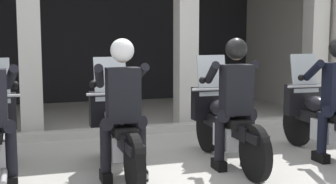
{
  "coord_description": "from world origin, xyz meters",
  "views": [
    {
      "loc": [
        -1.75,
        -5.46,
        1.65
      ],
      "look_at": [
        0.0,
        0.12,
        0.91
      ],
      "focal_mm": 50.37,
      "sensor_mm": 36.0,
      "label": 1
    }
  ],
  "objects_px": {
    "motorcycle_center_left": "(118,131)",
    "police_officer_center_left": "(123,97)",
    "police_officer_center_right": "(235,92)",
    "motorcycle_far_right": "(322,119)",
    "motorcycle_center_right": "(225,124)"
  },
  "relations": [
    {
      "from": "motorcycle_center_left",
      "to": "police_officer_center_left",
      "type": "height_order",
      "value": "police_officer_center_left"
    },
    {
      "from": "police_officer_center_right",
      "to": "motorcycle_far_right",
      "type": "relative_size",
      "value": 0.78
    },
    {
      "from": "police_officer_center_right",
      "to": "motorcycle_far_right",
      "type": "height_order",
      "value": "police_officer_center_right"
    },
    {
      "from": "motorcycle_center_right",
      "to": "police_officer_center_left",
      "type": "bearing_deg",
      "value": -160.6
    },
    {
      "from": "motorcycle_center_right",
      "to": "police_officer_center_right",
      "type": "xyz_separation_m",
      "value": [
        -0.0,
        -0.28,
        0.44
      ]
    },
    {
      "from": "police_officer_center_right",
      "to": "police_officer_center_left",
      "type": "bearing_deg",
      "value": -172.04
    },
    {
      "from": "police_officer_center_right",
      "to": "motorcycle_far_right",
      "type": "bearing_deg",
      "value": 14.36
    },
    {
      "from": "police_officer_center_left",
      "to": "police_officer_center_right",
      "type": "height_order",
      "value": "same"
    },
    {
      "from": "police_officer_center_right",
      "to": "motorcycle_center_left",
      "type": "bearing_deg",
      "value": 176.31
    },
    {
      "from": "motorcycle_center_right",
      "to": "motorcycle_center_left",
      "type": "bearing_deg",
      "value": -172.04
    },
    {
      "from": "motorcycle_center_left",
      "to": "police_officer_center_left",
      "type": "bearing_deg",
      "value": -88.16
    },
    {
      "from": "motorcycle_center_left",
      "to": "police_officer_center_right",
      "type": "height_order",
      "value": "police_officer_center_right"
    },
    {
      "from": "police_officer_center_left",
      "to": "motorcycle_far_right",
      "type": "xyz_separation_m",
      "value": [
        2.77,
        0.27,
        -0.44
      ]
    },
    {
      "from": "motorcycle_center_right",
      "to": "police_officer_center_right",
      "type": "height_order",
      "value": "police_officer_center_right"
    },
    {
      "from": "motorcycle_center_left",
      "to": "police_officer_center_right",
      "type": "relative_size",
      "value": 1.29
    }
  ]
}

